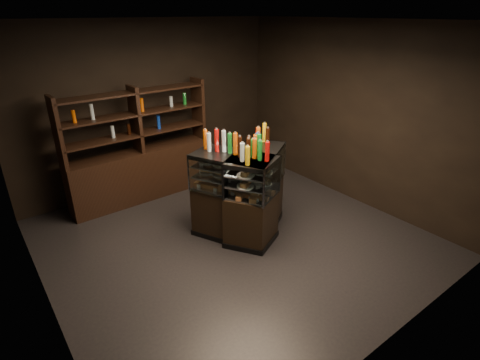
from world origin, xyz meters
The scene contains 7 objects.
ground centered at (0.00, 0.00, 0.00)m, with size 5.00×5.00×0.00m, color black.
room_shell centered at (0.00, 0.00, 1.94)m, with size 5.02×5.02×3.01m.
display_case centered at (0.23, 0.00, 0.44)m, with size 1.50×1.33×1.30m.
food_display centered at (0.23, -0.01, 0.98)m, with size 1.15×1.08×0.41m.
bottles_top centered at (0.23, 0.00, 1.43)m, with size 0.99×0.94×0.30m.
potted_conifer centered at (0.91, 0.89, 0.45)m, with size 0.37×0.37×0.79m.
back_shelving centered at (-0.49, 2.05, 0.60)m, with size 2.53×0.49×2.00m.
Camera 1 is at (-2.77, -3.84, 3.11)m, focal length 28.00 mm.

